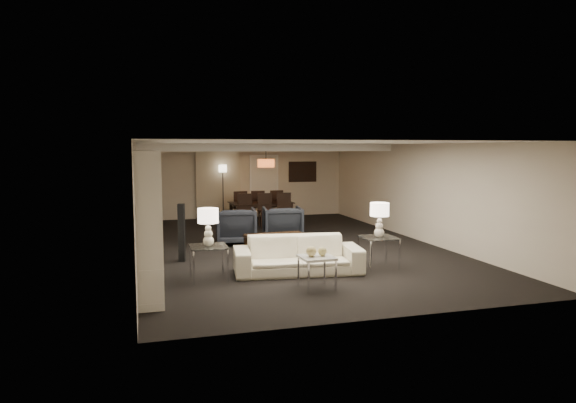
{
  "coord_description": "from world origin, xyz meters",
  "views": [
    {
      "loc": [
        -3.4,
        -11.86,
        2.4
      ],
      "look_at": [
        0.0,
        0.0,
        1.1
      ],
      "focal_mm": 32.0,
      "sensor_mm": 36.0,
      "label": 1
    }
  ],
  "objects_px": {
    "sofa": "(298,255)",
    "chair_fm": "(257,206)",
    "chair_nr": "(285,210)",
    "marble_table": "(317,272)",
    "table_lamp_left": "(208,227)",
    "television": "(149,216)",
    "coffee_table": "(277,246)",
    "armchair_left": "(236,226)",
    "floor_speaker": "(182,233)",
    "chair_nl": "(247,211)",
    "dining_table": "(261,213)",
    "chair_fl": "(239,206)",
    "side_table_left": "(209,263)",
    "table_lamp_right": "(379,220)",
    "chair_fr": "(275,205)",
    "chair_nm": "(266,210)",
    "pendant_light": "(266,163)",
    "floor_lamp": "(223,192)",
    "vase_blue": "(149,230)",
    "side_table_right": "(379,252)",
    "armchair_right": "(282,224)",
    "vase_amber": "(148,194)"
  },
  "relations": [
    {
      "from": "sofa",
      "to": "chair_fm",
      "type": "relative_size",
      "value": 2.41
    },
    {
      "from": "chair_nr",
      "to": "marble_table",
      "type": "bearing_deg",
      "value": -96.66
    },
    {
      "from": "table_lamp_left",
      "to": "television",
      "type": "distance_m",
      "value": 1.4
    },
    {
      "from": "coffee_table",
      "to": "chair_fm",
      "type": "distance_m",
      "value": 5.61
    },
    {
      "from": "armchair_left",
      "to": "floor_speaker",
      "type": "xyz_separation_m",
      "value": [
        -1.46,
        -1.65,
        0.16
      ]
    },
    {
      "from": "sofa",
      "to": "chair_nl",
      "type": "xyz_separation_m",
      "value": [
        0.19,
        5.85,
        0.15
      ]
    },
    {
      "from": "marble_table",
      "to": "dining_table",
      "type": "bearing_deg",
      "value": 84.08
    },
    {
      "from": "chair_fl",
      "to": "side_table_left",
      "type": "bearing_deg",
      "value": 69.44
    },
    {
      "from": "chair_fm",
      "to": "sofa",
      "type": "bearing_deg",
      "value": 85.71
    },
    {
      "from": "table_lamp_right",
      "to": "chair_fr",
      "type": "distance_m",
      "value": 7.17
    },
    {
      "from": "chair_fm",
      "to": "chair_fr",
      "type": "bearing_deg",
      "value": -177.99
    },
    {
      "from": "chair_nm",
      "to": "chair_fr",
      "type": "distance_m",
      "value": 1.43
    },
    {
      "from": "sofa",
      "to": "chair_fm",
      "type": "bearing_deg",
      "value": 90.77
    },
    {
      "from": "side_table_left",
      "to": "table_lamp_left",
      "type": "distance_m",
      "value": 0.65
    },
    {
      "from": "sofa",
      "to": "pendant_light",
      "type": "bearing_deg",
      "value": 89.09
    },
    {
      "from": "floor_lamp",
      "to": "vase_blue",
      "type": "bearing_deg",
      "value": -105.73
    },
    {
      "from": "marble_table",
      "to": "television",
      "type": "distance_m",
      "value": 3.5
    },
    {
      "from": "coffee_table",
      "to": "armchair_left",
      "type": "distance_m",
      "value": 1.82
    },
    {
      "from": "coffee_table",
      "to": "chair_fr",
      "type": "relative_size",
      "value": 1.32
    },
    {
      "from": "side_table_right",
      "to": "table_lamp_right",
      "type": "xyz_separation_m",
      "value": [
        0.0,
        0.0,
        0.65
      ]
    },
    {
      "from": "chair_fr",
      "to": "chair_fl",
      "type": "bearing_deg",
      "value": -6.08
    },
    {
      "from": "armchair_left",
      "to": "table_lamp_left",
      "type": "bearing_deg",
      "value": 78.59
    },
    {
      "from": "table_lamp_left",
      "to": "chair_fm",
      "type": "xyz_separation_m",
      "value": [
        2.49,
        7.15,
        -0.46
      ]
    },
    {
      "from": "coffee_table",
      "to": "chair_nr",
      "type": "height_order",
      "value": "chair_nr"
    },
    {
      "from": "armchair_left",
      "to": "chair_nl",
      "type": "xyz_separation_m",
      "value": [
        0.79,
        2.55,
        0.05
      ]
    },
    {
      "from": "marble_table",
      "to": "chair_fl",
      "type": "distance_m",
      "value": 8.25
    },
    {
      "from": "coffee_table",
      "to": "armchair_right",
      "type": "bearing_deg",
      "value": 70.56
    },
    {
      "from": "floor_speaker",
      "to": "dining_table",
      "type": "height_order",
      "value": "floor_speaker"
    },
    {
      "from": "armchair_right",
      "to": "sofa",
      "type": "bearing_deg",
      "value": 87.66
    },
    {
      "from": "sofa",
      "to": "chair_fl",
      "type": "relative_size",
      "value": 2.41
    },
    {
      "from": "chair_fr",
      "to": "floor_lamp",
      "type": "height_order",
      "value": "floor_lamp"
    },
    {
      "from": "sofa",
      "to": "armchair_right",
      "type": "distance_m",
      "value": 3.36
    },
    {
      "from": "sofa",
      "to": "table_lamp_left",
      "type": "relative_size",
      "value": 3.53
    },
    {
      "from": "floor_lamp",
      "to": "table_lamp_right",
      "type": "bearing_deg",
      "value": -76.26
    },
    {
      "from": "sofa",
      "to": "dining_table",
      "type": "height_order",
      "value": "sofa"
    },
    {
      "from": "coffee_table",
      "to": "floor_lamp",
      "type": "xyz_separation_m",
      "value": [
        -0.22,
        6.24,
        0.68
      ]
    },
    {
      "from": "vase_amber",
      "to": "dining_table",
      "type": "xyz_separation_m",
      "value": [
        3.54,
        7.22,
        -1.31
      ]
    },
    {
      "from": "pendant_light",
      "to": "floor_lamp",
      "type": "bearing_deg",
      "value": 122.33
    },
    {
      "from": "chair_nm",
      "to": "floor_lamp",
      "type": "xyz_separation_m",
      "value": [
        -1.0,
        1.99,
        0.41
      ]
    },
    {
      "from": "vase_blue",
      "to": "chair_fl",
      "type": "distance_m",
      "value": 8.84
    },
    {
      "from": "coffee_table",
      "to": "table_lamp_left",
      "type": "relative_size",
      "value": 1.94
    },
    {
      "from": "table_lamp_right",
      "to": "marble_table",
      "type": "relative_size",
      "value": 1.24
    },
    {
      "from": "side_table_left",
      "to": "vase_amber",
      "type": "bearing_deg",
      "value": -145.51
    },
    {
      "from": "pendant_light",
      "to": "side_table_left",
      "type": "distance_m",
      "value": 6.84
    },
    {
      "from": "sofa",
      "to": "side_table_left",
      "type": "bearing_deg",
      "value": -172.93
    },
    {
      "from": "sofa",
      "to": "floor_speaker",
      "type": "height_order",
      "value": "floor_speaker"
    },
    {
      "from": "side_table_right",
      "to": "television",
      "type": "xyz_separation_m",
      "value": [
        -4.42,
        0.96,
        0.77
      ]
    },
    {
      "from": "table_lamp_right",
      "to": "chair_nr",
      "type": "bearing_deg",
      "value": 93.05
    },
    {
      "from": "table_lamp_right",
      "to": "floor_speaker",
      "type": "bearing_deg",
      "value": 156.24
    },
    {
      "from": "side_table_right",
      "to": "television",
      "type": "relative_size",
      "value": 0.59
    }
  ]
}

